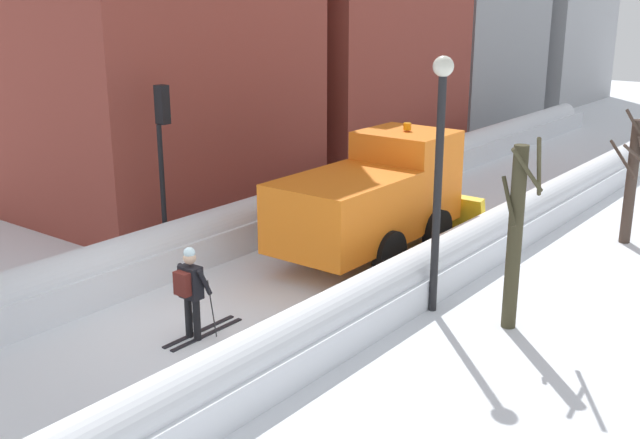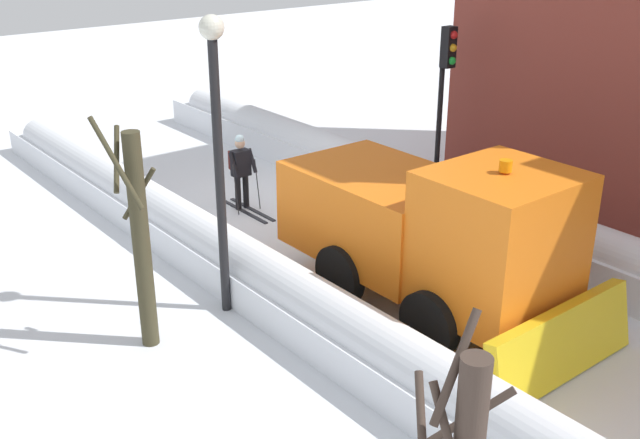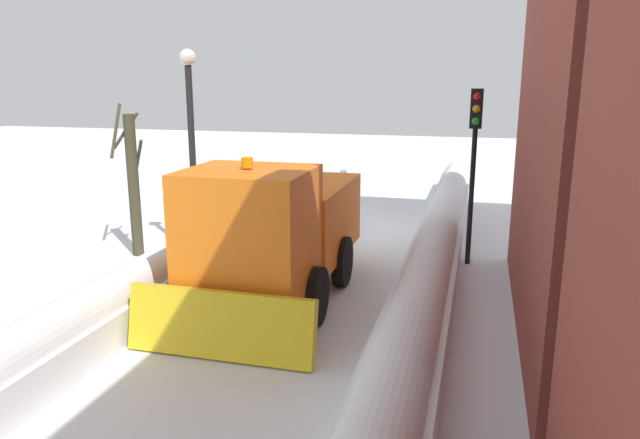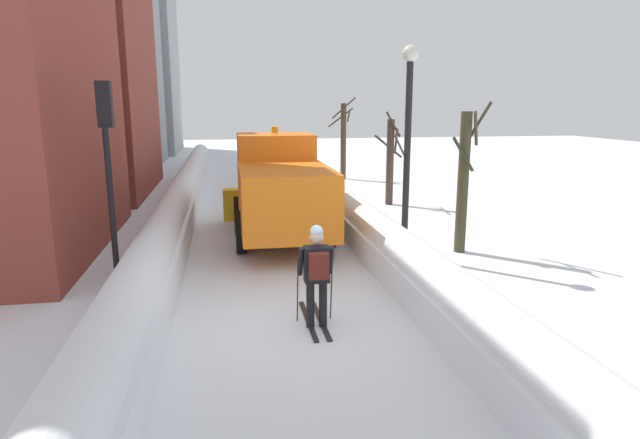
{
  "view_description": "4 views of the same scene",
  "coord_description": "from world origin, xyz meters",
  "px_view_note": "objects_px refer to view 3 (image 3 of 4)",
  "views": [
    {
      "loc": [
        10.26,
        -8.96,
        6.23
      ],
      "look_at": [
        0.97,
        3.09,
        1.7
      ],
      "focal_mm": 42.7,
      "sensor_mm": 36.0,
      "label": 1
    },
    {
      "loc": [
        9.36,
        14.19,
        6.65
      ],
      "look_at": [
        0.88,
        3.54,
        1.0
      ],
      "focal_mm": 42.51,
      "sensor_mm": 36.0,
      "label": 2
    },
    {
      "loc": [
        -3.5,
        17.01,
        4.46
      ],
      "look_at": [
        -0.01,
        4.07,
        1.24
      ],
      "focal_mm": 33.25,
      "sensor_mm": 36.0,
      "label": 3
    },
    {
      "loc": [
        -1.07,
        -8.62,
        3.79
      ],
      "look_at": [
        1.21,
        4.31,
        0.94
      ],
      "focal_mm": 30.13,
      "sensor_mm": 36.0,
      "label": 4
    }
  ],
  "objects_px": {
    "skier": "(343,196)",
    "plow_truck": "(275,229)",
    "traffic_light_pole": "(474,143)",
    "bare_tree_near": "(133,183)",
    "street_lamp": "(191,129)"
  },
  "relations": [
    {
      "from": "skier",
      "to": "plow_truck",
      "type": "bearing_deg",
      "value": 89.87
    },
    {
      "from": "traffic_light_pole",
      "to": "street_lamp",
      "type": "height_order",
      "value": "street_lamp"
    },
    {
      "from": "plow_truck",
      "to": "skier",
      "type": "distance_m",
      "value": 6.13
    },
    {
      "from": "plow_truck",
      "to": "street_lamp",
      "type": "height_order",
      "value": "street_lamp"
    },
    {
      "from": "bare_tree_near",
      "to": "skier",
      "type": "bearing_deg",
      "value": -137.47
    },
    {
      "from": "traffic_light_pole",
      "to": "skier",
      "type": "bearing_deg",
      "value": -36.35
    },
    {
      "from": "plow_truck",
      "to": "bare_tree_near",
      "type": "bearing_deg",
      "value": -24.07
    },
    {
      "from": "traffic_light_pole",
      "to": "street_lamp",
      "type": "xyz_separation_m",
      "value": [
        6.66,
        1.16,
        0.29
      ]
    },
    {
      "from": "skier",
      "to": "bare_tree_near",
      "type": "distance_m",
      "value": 6.15
    },
    {
      "from": "skier",
      "to": "bare_tree_near",
      "type": "height_order",
      "value": "bare_tree_near"
    },
    {
      "from": "skier",
      "to": "street_lamp",
      "type": "xyz_separation_m",
      "value": [
        2.9,
        3.93,
        2.25
      ]
    },
    {
      "from": "bare_tree_near",
      "to": "traffic_light_pole",
      "type": "bearing_deg",
      "value": -170.72
    },
    {
      "from": "skier",
      "to": "street_lamp",
      "type": "relative_size",
      "value": 0.35
    },
    {
      "from": "traffic_light_pole",
      "to": "bare_tree_near",
      "type": "distance_m",
      "value": 8.42
    },
    {
      "from": "plow_truck",
      "to": "skier",
      "type": "bearing_deg",
      "value": -90.13
    }
  ]
}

